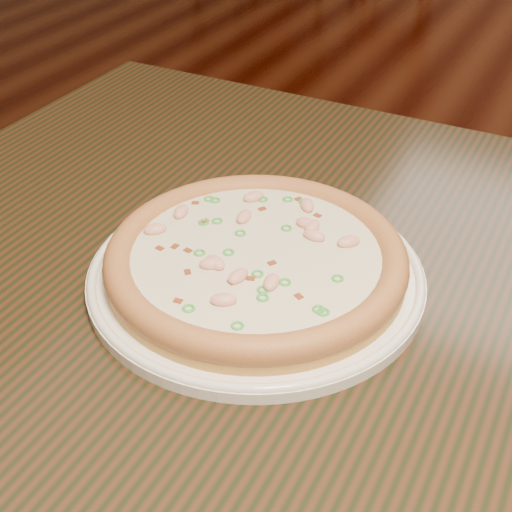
% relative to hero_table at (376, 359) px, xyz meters
% --- Properties ---
extents(ground, '(9.00, 9.00, 0.00)m').
position_rel_hero_table_xyz_m(ground, '(-0.07, 0.93, -0.65)').
color(ground, black).
extents(hero_table, '(1.20, 0.80, 0.75)m').
position_rel_hero_table_xyz_m(hero_table, '(0.00, 0.00, 0.00)').
color(hero_table, black).
rests_on(hero_table, ground).
extents(plate, '(0.34, 0.34, 0.02)m').
position_rel_hero_table_xyz_m(plate, '(-0.12, -0.05, 0.11)').
color(plate, white).
rests_on(plate, hero_table).
extents(pizza, '(0.30, 0.30, 0.03)m').
position_rel_hero_table_xyz_m(pizza, '(-0.12, -0.05, 0.13)').
color(pizza, '#C68F46').
rests_on(pizza, plate).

